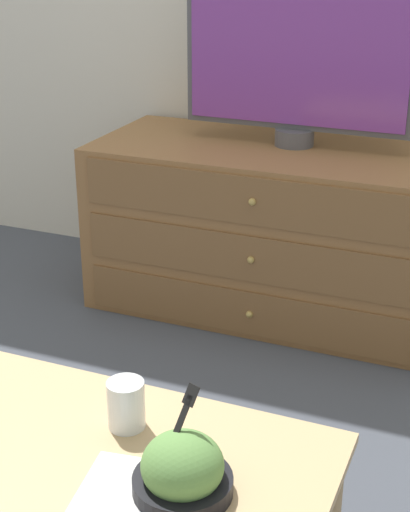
# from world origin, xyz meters

# --- Properties ---
(ground_plane) EXTENTS (12.00, 12.00, 0.00)m
(ground_plane) POSITION_xyz_m (0.00, 0.00, 0.00)
(ground_plane) COLOR #474C56
(dresser) EXTENTS (1.30, 0.59, 0.60)m
(dresser) POSITION_xyz_m (0.04, -0.32, 0.30)
(dresser) COLOR olive
(dresser) RESTS_ON ground_plane
(tv) EXTENTS (0.79, 0.14, 0.56)m
(tv) POSITION_xyz_m (0.07, -0.25, 0.90)
(tv) COLOR #515156
(tv) RESTS_ON dresser
(coffee_table) EXTENTS (0.87, 0.46, 0.42)m
(coffee_table) POSITION_xyz_m (0.16, -1.81, 0.35)
(coffee_table) COLOR tan
(coffee_table) RESTS_ON ground_plane
(takeout_bowl) EXTENTS (0.17, 0.17, 0.18)m
(takeout_bowl) POSITION_xyz_m (0.35, -1.86, 0.46)
(takeout_bowl) COLOR black
(takeout_bowl) RESTS_ON coffee_table
(drink_cup) EXTENTS (0.07, 0.07, 0.10)m
(drink_cup) POSITION_xyz_m (0.17, -1.72, 0.46)
(drink_cup) COLOR beige
(drink_cup) RESTS_ON coffee_table
(napkin) EXTENTS (0.20, 0.20, 0.00)m
(napkin) POSITION_xyz_m (0.27, -1.89, 0.42)
(napkin) COLOR white
(napkin) RESTS_ON coffee_table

